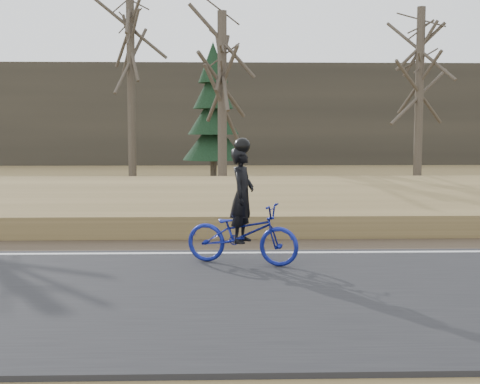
{
  "coord_description": "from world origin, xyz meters",
  "views": [
    {
      "loc": [
        -3.59,
        -11.26,
        2.24
      ],
      "look_at": [
        -3.24,
        0.5,
        1.1
      ],
      "focal_mm": 50.0,
      "sensor_mm": 36.0,
      "label": 1
    }
  ],
  "objects": [
    {
      "name": "edge_line",
      "position": [
        0.0,
        0.2,
        0.07
      ],
      "size": [
        120.0,
        0.12,
        0.01
      ],
      "primitive_type": "cube",
      "color": "silver",
      "rests_on": "road"
    },
    {
      "name": "shoulder",
      "position": [
        0.0,
        1.2,
        0.02
      ],
      "size": [
        120.0,
        1.6,
        0.04
      ],
      "primitive_type": "cube",
      "color": "#473A2B",
      "rests_on": "ground"
    },
    {
      "name": "ground",
      "position": [
        0.0,
        0.0,
        0.0
      ],
      "size": [
        120.0,
        120.0,
        0.0
      ],
      "primitive_type": "plane",
      "color": "olive",
      "rests_on": "ground"
    },
    {
      "name": "treeline_backdrop",
      "position": [
        0.0,
        30.0,
        3.0
      ],
      "size": [
        120.0,
        4.0,
        6.0
      ],
      "primitive_type": "cube",
      "color": "#383328",
      "rests_on": "ground"
    },
    {
      "name": "conifer",
      "position": [
        -3.87,
        16.89,
        2.74
      ],
      "size": [
        2.6,
        2.6,
        5.78
      ],
      "color": "brown",
      "rests_on": "ground"
    },
    {
      "name": "railroad",
      "position": [
        0.0,
        8.0,
        0.53
      ],
      "size": [
        120.0,
        2.4,
        0.29
      ],
      "color": "black",
      "rests_on": "ballast"
    },
    {
      "name": "cyclist",
      "position": [
        -3.24,
        -0.7,
        0.69
      ],
      "size": [
        1.96,
        1.24,
        2.02
      ],
      "rotation": [
        0.0,
        0.0,
        1.22
      ],
      "color": "navy",
      "rests_on": "road"
    },
    {
      "name": "ballast",
      "position": [
        0.0,
        8.0,
        0.23
      ],
      "size": [
        120.0,
        3.0,
        0.45
      ],
      "primitive_type": "cube",
      "color": "slate",
      "rests_on": "ground"
    },
    {
      "name": "bare_tree_center",
      "position": [
        4.91,
        17.21,
        3.65
      ],
      "size": [
        0.36,
        0.36,
        7.3
      ],
      "primitive_type": "cylinder",
      "color": "brown",
      "rests_on": "ground"
    },
    {
      "name": "bare_tree_left",
      "position": [
        -7.47,
        18.38,
        4.45
      ],
      "size": [
        0.36,
        0.36,
        8.91
      ],
      "primitive_type": "cylinder",
      "color": "brown",
      "rests_on": "ground"
    },
    {
      "name": "embankment",
      "position": [
        0.0,
        4.2,
        0.22
      ],
      "size": [
        120.0,
        5.0,
        0.44
      ],
      "primitive_type": "cube",
      "color": "olive",
      "rests_on": "ground"
    },
    {
      "name": "bare_tree_near_left",
      "position": [
        -3.51,
        13.78,
        3.25
      ],
      "size": [
        0.36,
        0.36,
        6.51
      ],
      "primitive_type": "cylinder",
      "color": "brown",
      "rests_on": "ground"
    }
  ]
}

